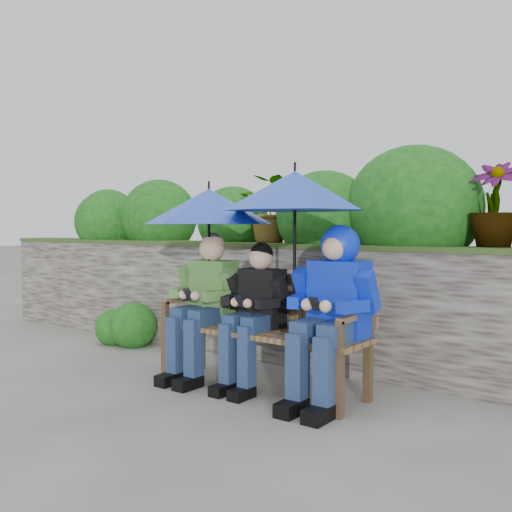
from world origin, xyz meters
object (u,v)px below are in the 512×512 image
Objects in this scene: park_bench at (266,322)px; umbrella_left at (209,207)px; boy_left at (205,299)px; umbrella_right at (295,191)px; boy_middle at (255,307)px; boy_right at (332,301)px.

umbrella_left is (-0.51, -0.04, 0.84)m from park_bench.
boy_left is at bearing -113.60° from umbrella_left.
park_bench is 0.98m from umbrella_right.
boy_middle is 1.07× the size of umbrella_left.
umbrella_right is at bearing -8.77° from park_bench.
boy_left is 0.95× the size of boy_right.
umbrella_right is (0.78, 0.00, 0.09)m from umbrella_left.
boy_right is at bearing 0.08° from boy_middle.
park_bench is 0.62m from boy_right.
boy_middle is 1.07× the size of umbrella_right.
boy_left reaches higher than boy_middle.
umbrella_left is at bearing -175.22° from park_bench.
umbrella_right reaches higher than boy_right.
park_bench is at bearing 171.23° from umbrella_right.
park_bench is 1.36× the size of boy_right.
park_bench is 1.43× the size of boy_left.
umbrella_left reaches higher than boy_middle.
boy_middle is at bearing -3.40° from umbrella_left.
boy_right is (1.11, 0.01, 0.07)m from boy_left.
boy_right reaches higher than park_bench.
boy_right is at bearing -4.90° from umbrella_right.
boy_left is 1.06× the size of boy_middle.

